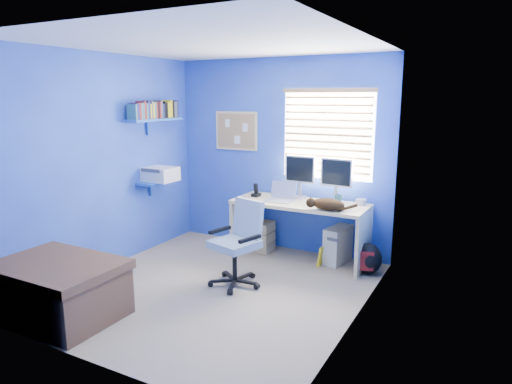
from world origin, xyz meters
The scene contains 23 objects.
floor centered at (0.00, 0.00, 0.00)m, with size 3.00×3.20×0.00m, color tan.
ceiling centered at (0.00, 0.00, 2.50)m, with size 3.00×3.20×0.00m, color white.
wall_back centered at (0.00, 1.60, 1.25)m, with size 3.00×0.01×2.50m, color #2B42B7.
wall_front centered at (0.00, -1.60, 1.25)m, with size 3.00×0.01×2.50m, color #2B42B7.
wall_left centered at (-1.50, 0.00, 1.25)m, with size 0.01×3.20×2.50m, color #2B42B7.
wall_right centered at (1.50, 0.00, 1.25)m, with size 0.01×3.20×2.50m, color #2B42B7.
desk centered at (0.44, 1.26, 0.37)m, with size 1.66×0.65×0.74m, color tan.
laptop centered at (0.20, 1.18, 0.85)m, with size 0.33×0.26×0.22m, color silver.
monitor_left centered at (0.34, 1.49, 1.01)m, with size 0.40×0.12×0.54m, color silver.
monitor_right centered at (0.83, 1.46, 1.01)m, with size 0.40×0.12×0.54m, color silver.
phone centered at (-0.19, 1.28, 0.82)m, with size 0.09×0.11×0.17m, color black.
mug centered at (0.87, 1.42, 0.79)m, with size 0.10×0.09×0.10m, color #2E6668.
cd_spindle centered at (1.14, 1.47, 0.78)m, with size 0.13×0.13×0.07m, color silver.
cat centered at (0.88, 1.03, 0.81)m, with size 0.38×0.20×0.14m, color black.
tower_pc centered at (0.90, 1.38, 0.23)m, with size 0.19×0.44×0.45m, color beige.
drawer_boxes centered at (-0.16, 1.32, 0.20)m, with size 0.35×0.28×0.41m, color tan.
yellow_book centered at (0.76, 1.18, 0.12)m, with size 0.03×0.17×0.24m, color yellow.
backpack centered at (1.32, 1.19, 0.18)m, with size 0.31×0.24×0.37m, color black.
bed_corner centered at (-0.93, -1.19, 0.26)m, with size 1.10×0.78×0.53m, color #533625.
office_chair centered at (0.14, 0.24, 0.34)m, with size 0.66×0.66×0.92m.
window_blinds centered at (0.65, 1.57, 1.55)m, with size 1.15×0.05×1.10m.
corkboard centered at (-0.65, 1.58, 1.55)m, with size 0.64×0.02×0.52m.
wall_shelves centered at (-1.35, 0.75, 1.43)m, with size 0.42×0.90×1.05m.
Camera 1 is at (2.52, -3.80, 2.01)m, focal length 32.00 mm.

